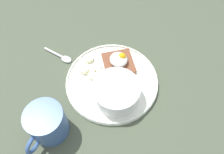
% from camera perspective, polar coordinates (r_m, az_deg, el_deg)
% --- Properties ---
extents(ground_plane, '(1.20, 1.20, 0.02)m').
position_cam_1_polar(ground_plane, '(0.66, -0.00, -1.84)').
color(ground_plane, '#444D3A').
rests_on(ground_plane, ground).
extents(plate, '(0.27, 0.27, 0.02)m').
position_cam_1_polar(plate, '(0.64, -0.00, -1.03)').
color(plate, white).
rests_on(plate, ground_plane).
extents(oatmeal_bowl, '(0.13, 0.13, 0.06)m').
position_cam_1_polar(oatmeal_bowl, '(0.59, 1.14, -3.94)').
color(oatmeal_bowl, white).
rests_on(oatmeal_bowl, plate).
extents(toast_slice, '(0.11, 0.11, 0.01)m').
position_cam_1_polar(toast_slice, '(0.67, 1.69, 3.67)').
color(toast_slice, brown).
rests_on(toast_slice, plate).
extents(poached_egg, '(0.06, 0.05, 0.03)m').
position_cam_1_polar(poached_egg, '(0.65, 1.86, 4.70)').
color(poached_egg, white).
rests_on(poached_egg, toast_slice).
extents(banana_slice_front, '(0.04, 0.04, 0.02)m').
position_cam_1_polar(banana_slice_front, '(0.66, -3.87, 2.39)').
color(banana_slice_front, beige).
rests_on(banana_slice_front, plate).
extents(banana_slice_left, '(0.04, 0.04, 0.01)m').
position_cam_1_polar(banana_slice_left, '(0.66, -7.34, 1.87)').
color(banana_slice_left, '#F1EBBC').
rests_on(banana_slice_left, plate).
extents(banana_slice_back, '(0.04, 0.04, 0.01)m').
position_cam_1_polar(banana_slice_back, '(0.68, -6.07, 4.79)').
color(banana_slice_back, '#F3E7B2').
rests_on(banana_slice_back, plate).
extents(banana_slice_right, '(0.03, 0.03, 0.01)m').
position_cam_1_polar(banana_slice_right, '(0.65, -5.09, 0.30)').
color(banana_slice_right, '#EEE9B8').
rests_on(banana_slice_right, plate).
extents(banana_slice_inner, '(0.04, 0.04, 0.02)m').
position_cam_1_polar(banana_slice_inner, '(0.65, -2.95, 0.95)').
color(banana_slice_inner, beige).
rests_on(banana_slice_inner, plate).
extents(coffee_mug, '(0.10, 0.12, 0.09)m').
position_cam_1_polar(coffee_mug, '(0.57, -16.64, -11.50)').
color(coffee_mug, '#3B5B94').
rests_on(coffee_mug, ground_plane).
extents(spoon, '(0.10, 0.07, 0.01)m').
position_cam_1_polar(spoon, '(0.72, -13.16, 5.25)').
color(spoon, silver).
rests_on(spoon, ground_plane).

